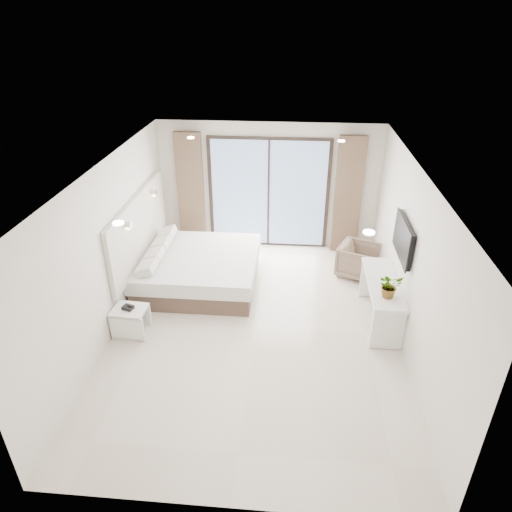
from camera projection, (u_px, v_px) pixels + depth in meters
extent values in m
plane|color=beige|center=(256.00, 328.00, 7.55)|extent=(6.20, 6.20, 0.00)
cube|color=silver|center=(269.00, 187.00, 9.61)|extent=(4.60, 0.02, 2.70)
cube|color=silver|center=(227.00, 418.00, 4.19)|extent=(4.60, 0.02, 2.70)
cube|color=silver|center=(109.00, 251.00, 7.08)|extent=(0.02, 6.20, 2.70)
cube|color=silver|center=(411.00, 264.00, 6.73)|extent=(0.02, 6.20, 2.70)
cube|color=white|center=(256.00, 171.00, 6.26)|extent=(4.60, 6.20, 0.02)
cube|color=beige|center=(139.00, 227.00, 8.31)|extent=(0.08, 3.00, 1.20)
cube|color=black|center=(404.00, 239.00, 6.99)|extent=(0.06, 1.00, 0.58)
cube|color=black|center=(402.00, 239.00, 7.00)|extent=(0.02, 1.04, 0.62)
cube|color=black|center=(269.00, 194.00, 9.66)|extent=(2.56, 0.04, 2.42)
cube|color=#85A5D5|center=(269.00, 194.00, 9.63)|extent=(2.40, 0.01, 2.30)
cube|color=brown|center=(191.00, 191.00, 9.67)|extent=(0.55, 0.14, 2.50)
cube|color=brown|center=(348.00, 196.00, 9.41)|extent=(0.55, 0.14, 2.50)
cylinder|color=white|center=(118.00, 223.00, 4.79)|extent=(0.12, 0.12, 0.02)
cylinder|color=white|center=(369.00, 232.00, 4.59)|extent=(0.12, 0.12, 0.02)
cylinder|color=white|center=(191.00, 138.00, 7.94)|extent=(0.12, 0.12, 0.02)
cylinder|color=white|center=(341.00, 141.00, 7.74)|extent=(0.12, 0.12, 0.02)
cube|color=brown|center=(199.00, 276.00, 8.70)|extent=(2.10, 1.99, 0.34)
cube|color=white|center=(199.00, 262.00, 8.55)|extent=(2.18, 2.08, 0.27)
cube|color=silver|center=(147.00, 269.00, 7.91)|extent=(0.28, 0.42, 0.14)
cube|color=silver|center=(155.00, 257.00, 8.31)|extent=(0.28, 0.42, 0.14)
cube|color=silver|center=(162.00, 245.00, 8.71)|extent=(0.28, 0.42, 0.14)
cube|color=silver|center=(168.00, 235.00, 9.11)|extent=(0.28, 0.42, 0.14)
cube|color=white|center=(129.00, 310.00, 7.22)|extent=(0.55, 0.46, 0.05)
cube|color=white|center=(133.00, 332.00, 7.43)|extent=(0.55, 0.46, 0.05)
cube|color=white|center=(127.00, 329.00, 7.16)|extent=(0.53, 0.08, 0.43)
cube|color=white|center=(135.00, 314.00, 7.50)|extent=(0.53, 0.08, 0.43)
cube|color=black|center=(128.00, 308.00, 7.20)|extent=(0.19, 0.17, 0.05)
cube|color=white|center=(383.00, 283.00, 7.40)|extent=(0.51, 1.63, 0.06)
cube|color=white|center=(387.00, 330.00, 6.94)|extent=(0.49, 0.06, 0.71)
cube|color=white|center=(374.00, 280.00, 8.22)|extent=(0.49, 0.06, 0.71)
imported|color=#33662D|center=(389.00, 288.00, 6.93)|extent=(0.46, 0.49, 0.30)
imported|color=#876F58|center=(358.00, 259.00, 8.91)|extent=(0.87, 0.90, 0.72)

